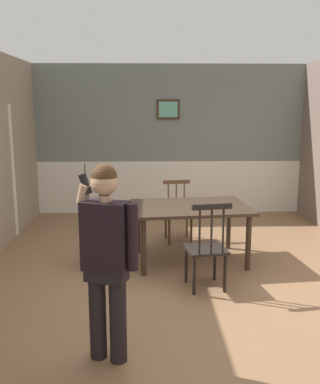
% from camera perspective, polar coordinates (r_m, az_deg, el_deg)
% --- Properties ---
extents(ground_plane, '(7.77, 7.77, 0.00)m').
position_cam_1_polar(ground_plane, '(5.21, 3.10, -11.95)').
color(ground_plane, '#846042').
extents(room_back_partition, '(5.26, 0.17, 2.86)m').
position_cam_1_polar(room_back_partition, '(8.35, 1.26, 6.59)').
color(room_back_partition, slate).
rests_on(room_back_partition, ground_plane).
extents(dining_table, '(1.64, 1.22, 0.77)m').
position_cam_1_polar(dining_table, '(5.71, 4.04, -2.71)').
color(dining_table, '#38281E').
rests_on(dining_table, ground_plane).
extents(chair_near_window, '(0.53, 0.53, 1.07)m').
position_cam_1_polar(chair_near_window, '(5.64, -7.65, -4.85)').
color(chair_near_window, '#2D2319').
rests_on(chair_near_window, ground_plane).
extents(chair_by_doorway, '(0.47, 0.47, 0.94)m').
position_cam_1_polar(chair_by_doorway, '(6.64, 2.41, -2.71)').
color(chair_by_doorway, '#513823').
rests_on(chair_by_doorway, ground_plane).
extents(chair_at_table_head, '(0.51, 0.51, 1.04)m').
position_cam_1_polar(chair_at_table_head, '(4.89, 6.24, -7.39)').
color(chair_at_table_head, black).
rests_on(chair_at_table_head, ground_plane).
extents(person_figure, '(0.50, 0.31, 1.63)m').
position_cam_1_polar(person_figure, '(3.43, -7.10, -8.10)').
color(person_figure, black).
rests_on(person_figure, ground_plane).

